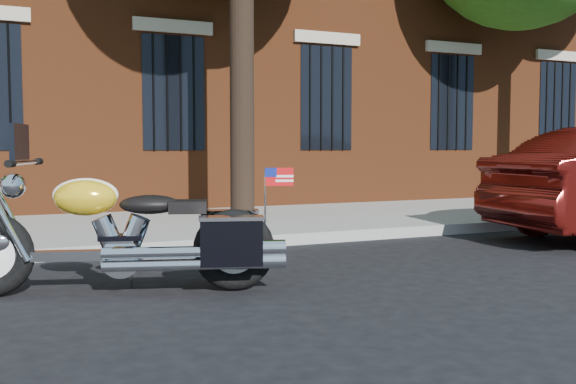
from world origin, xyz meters
name	(u,v)px	position (x,y,z in m)	size (l,w,h in m)	color
ground	(290,266)	(0.00, 0.00, 0.00)	(120.00, 120.00, 0.00)	black
curb	(246,242)	(0.00, 1.38, 0.07)	(40.00, 0.16, 0.15)	gray
sidewalk	(204,225)	(0.00, 3.26, 0.07)	(40.00, 3.60, 0.15)	gray
motorcycle	(132,237)	(-1.75, -0.62, 0.49)	(2.67, 1.35, 1.44)	black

